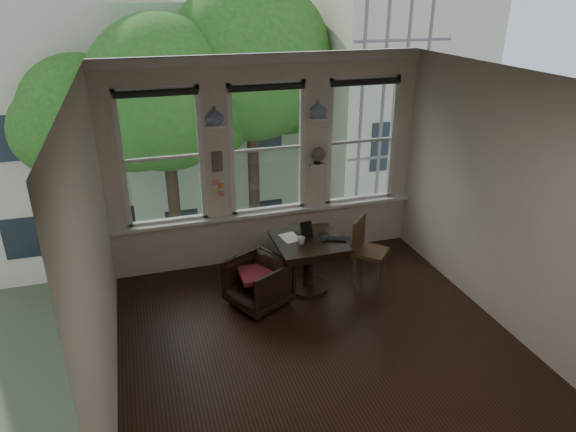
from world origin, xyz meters
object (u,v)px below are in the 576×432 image
object	(u,v)px
side_chair_right	(371,251)
laptop	(339,240)
table	(308,265)
armchair_left	(258,283)
mug	(301,240)

from	to	relation	value
side_chair_right	laptop	xyz separation A→B (m)	(-0.53, -0.12, 0.30)
laptop	table	bearing A→B (deg)	-179.88
table	armchair_left	world-z (taller)	table
armchair_left	mug	size ratio (longest dim) A/B	6.92
armchair_left	side_chair_right	xyz separation A→B (m)	(1.64, 0.13, 0.14)
side_chair_right	mug	world-z (taller)	side_chair_right
mug	table	bearing A→B (deg)	30.59
side_chair_right	armchair_left	bearing A→B (deg)	138.31
mug	laptop	bearing A→B (deg)	-9.38
side_chair_right	mug	xyz separation A→B (m)	(-1.03, -0.04, 0.34)
armchair_left	side_chair_right	size ratio (longest dim) A/B	0.76
armchair_left	mug	distance (m)	0.78
armchair_left	laptop	size ratio (longest dim) A/B	2.31
laptop	mug	size ratio (longest dim) A/B	3.00
armchair_left	table	bearing A→B (deg)	75.33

